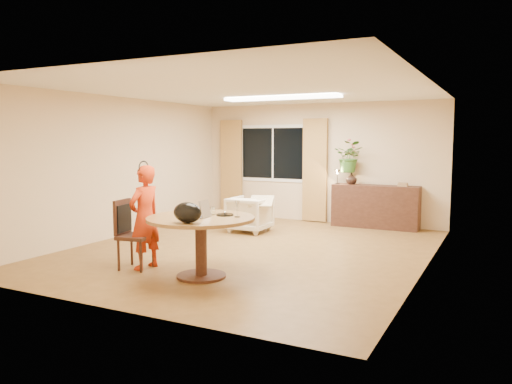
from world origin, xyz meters
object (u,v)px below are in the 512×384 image
Objects in this scene: dining_chair at (136,235)px; armchair at (250,214)px; dining_table at (201,230)px; child at (145,217)px; sideboard at (375,207)px.

armchair is at bearing 78.15° from dining_chair.
dining_table is 1.07m from dining_chair.
child reaches higher than dining_chair.
dining_table is 0.80× the size of sideboard.
child is 3.19m from armchair.
dining_chair is 3.25m from armchair.
armchair is 2.62m from sideboard.
dining_chair is (-1.06, -0.05, -0.15)m from dining_table.
dining_table is 1.85× the size of armchair.
sideboard is (2.10, 1.56, 0.09)m from armchair.
dining_table is at bearing -7.29° from dining_chair.
sideboard is (2.11, 4.73, -0.29)m from child.
child reaches higher than dining_table.
dining_table is at bearing 106.50° from armchair.
sideboard reaches higher than dining_table.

